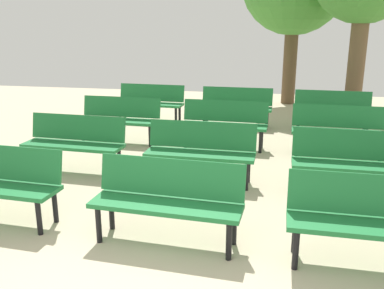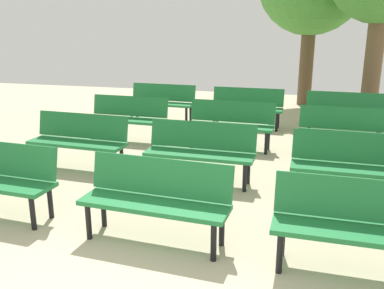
{
  "view_description": "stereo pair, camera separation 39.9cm",
  "coord_description": "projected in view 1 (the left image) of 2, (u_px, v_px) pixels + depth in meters",
  "views": [
    {
      "loc": [
        1.16,
        -2.42,
        2.25
      ],
      "look_at": [
        0.0,
        3.42,
        0.55
      ],
      "focal_mm": 39.4,
      "sensor_mm": 36.0,
      "label": 1
    },
    {
      "loc": [
        1.55,
        -2.33,
        2.25
      ],
      "look_at": [
        0.0,
        3.42,
        0.55
      ],
      "focal_mm": 39.4,
      "sensor_mm": 36.0,
      "label": 2
    }
  ],
  "objects": [
    {
      "name": "bench_r1_c2",
      "position": [
        353.0,
        159.0,
        5.66
      ],
      "size": [
        1.61,
        0.51,
        0.87
      ],
      "rotation": [
        0.0,
        0.0,
        -0.02
      ],
      "color": "#1E7238",
      "rests_on": "ground_plane"
    },
    {
      "name": "bench_r3_c2",
      "position": [
        332.0,
        109.0,
        9.08
      ],
      "size": [
        1.61,
        0.53,
        0.87
      ],
      "rotation": [
        0.0,
        0.0,
        -0.03
      ],
      "color": "#1E7238",
      "rests_on": "ground_plane"
    },
    {
      "name": "bench_r1_c1",
      "position": [
        201.0,
        148.0,
        6.17
      ],
      "size": [
        1.61,
        0.51,
        0.87
      ],
      "rotation": [
        0.0,
        0.0,
        -0.02
      ],
      "color": "#1E7238",
      "rests_on": "ground_plane"
    },
    {
      "name": "bench_r2_c0",
      "position": [
        120.0,
        116.0,
        8.3
      ],
      "size": [
        1.61,
        0.53,
        0.87
      ],
      "rotation": [
        0.0,
        0.0,
        -0.03
      ],
      "color": "#1E7238",
      "rests_on": "ground_plane"
    },
    {
      "name": "bench_r3_c0",
      "position": [
        150.0,
        101.0,
        10.05
      ],
      "size": [
        1.62,
        0.56,
        0.87
      ],
      "rotation": [
        0.0,
        0.0,
        -0.05
      ],
      "color": "#1E7238",
      "rests_on": "ground_plane"
    },
    {
      "name": "bench_r0_c1",
      "position": [
        168.0,
        196.0,
        4.44
      ],
      "size": [
        1.63,
        0.57,
        0.87
      ],
      "rotation": [
        0.0,
        0.0,
        -0.06
      ],
      "color": "#1E7238",
      "rests_on": "ground_plane"
    },
    {
      "name": "bench_r0_c2",
      "position": [
        374.0,
        217.0,
        3.97
      ],
      "size": [
        1.61,
        0.51,
        0.87
      ],
      "rotation": [
        0.0,
        0.0,
        -0.02
      ],
      "color": "#1E7238",
      "rests_on": "ground_plane"
    },
    {
      "name": "bench_r1_c0",
      "position": [
        75.0,
        140.0,
        6.63
      ],
      "size": [
        1.62,
        0.55,
        0.87
      ],
      "rotation": [
        0.0,
        0.0,
        -0.04
      ],
      "color": "#1E7238",
      "rests_on": "ground_plane"
    },
    {
      "name": "bench_r3_c1",
      "position": [
        236.0,
        104.0,
        9.56
      ],
      "size": [
        1.61,
        0.52,
        0.87
      ],
      "rotation": [
        0.0,
        0.0,
        -0.02
      ],
      "color": "#1E7238",
      "rests_on": "ground_plane"
    },
    {
      "name": "bench_r2_c2",
      "position": [
        338.0,
        127.0,
        7.43
      ],
      "size": [
        1.62,
        0.53,
        0.87
      ],
      "rotation": [
        0.0,
        0.0,
        -0.03
      ],
      "color": "#1E7238",
      "rests_on": "ground_plane"
    },
    {
      "name": "bench_r2_c1",
      "position": [
        224.0,
        121.0,
        7.9
      ],
      "size": [
        1.61,
        0.53,
        0.87
      ],
      "rotation": [
        0.0,
        0.0,
        -0.03
      ],
      "color": "#1E7238",
      "rests_on": "ground_plane"
    }
  ]
}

